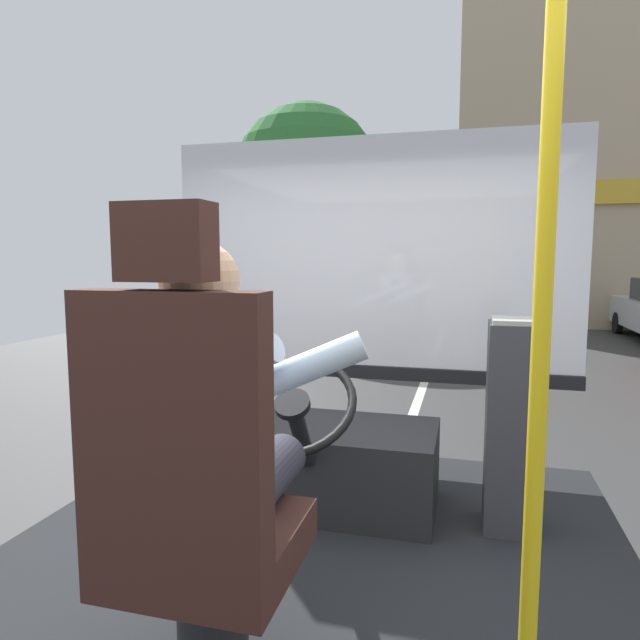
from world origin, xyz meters
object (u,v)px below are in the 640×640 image
at_px(steering_console, 322,462).
at_px(handrail_pole, 540,371).
at_px(fare_box, 510,425).
at_px(parked_car_black, 611,295).
at_px(bus_driver, 212,422).
at_px(driver_seat, 195,505).

xyz_separation_m(steering_console, handrail_pole, (0.84, -1.17, 0.74)).
height_order(fare_box, parked_car_black, fare_box).
bearing_deg(steering_console, handrail_pole, -54.46).
distance_m(bus_driver, parked_car_black, 18.47).
height_order(steering_console, fare_box, fare_box).
bearing_deg(fare_box, steering_console, 179.75).
xyz_separation_m(steering_console, parked_car_black, (5.01, 16.57, -0.19)).
xyz_separation_m(driver_seat, fare_box, (0.87, 1.30, -0.11)).
distance_m(bus_driver, handrail_pole, 0.86).
bearing_deg(fare_box, handrail_pole, -91.37).
height_order(driver_seat, handrail_pole, handrail_pole).
bearing_deg(parked_car_black, driver_seat, -105.67).
bearing_deg(handrail_pole, fare_box, 88.63).
bearing_deg(handrail_pole, steering_console, 125.54).
distance_m(steering_console, parked_car_black, 17.31).
bearing_deg(driver_seat, parked_car_black, 74.33).
bearing_deg(bus_driver, handrail_pole, 1.57).
relative_size(steering_console, fare_box, 1.15).
distance_m(bus_driver, steering_console, 1.32).
bearing_deg(fare_box, bus_driver, -125.99).
bearing_deg(bus_driver, fare_box, 54.01).
relative_size(driver_seat, steering_console, 1.22).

